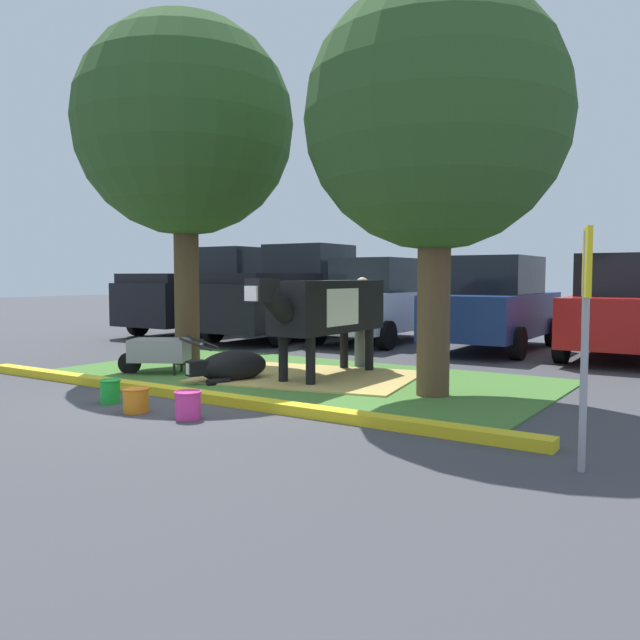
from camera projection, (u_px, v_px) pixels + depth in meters
ground_plane at (208, 397)px, 8.60m from camera, size 80.00×80.00×0.00m
grass_island at (297, 377)px, 10.26m from camera, size 7.83×4.17×0.02m
curb_yellow at (196, 395)px, 8.40m from camera, size 9.03×0.24×0.12m
hay_bedding at (309, 377)px, 10.16m from camera, size 3.61×2.98×0.04m
shade_tree_left at (185, 127)px, 11.39m from camera, size 3.83×3.83×6.15m
shade_tree_right at (436, 119)px, 8.39m from camera, size 3.43×3.43×5.37m
cow_holstein at (325, 307)px, 10.03m from camera, size 0.72×3.14×1.57m
calf_lying at (232, 367)px, 9.78m from camera, size 0.84×1.33×0.48m
person_handler at (362, 319)px, 11.36m from camera, size 0.52×0.34×1.58m
wheelbarrow at (158, 351)px, 10.55m from camera, size 1.52×1.16×0.63m
parking_sign at (586, 300)px, 5.23m from camera, size 0.16×0.43×1.99m
bucket_green at (110, 391)px, 8.19m from camera, size 0.27×0.27×0.30m
bucket_orange at (136, 399)px, 7.63m from camera, size 0.32×0.32×0.29m
bucket_pink at (188, 404)px, 7.28m from camera, size 0.31×0.31×0.31m
pickup_truck_maroon at (213, 293)px, 18.33m from camera, size 2.31×5.44×2.42m
pickup_truck_black at (291, 295)px, 16.58m from camera, size 2.31×5.44×2.42m
sedan_blue at (380, 301)px, 15.65m from camera, size 2.10×4.44×2.02m
hatchback_white at (495, 304)px, 14.01m from camera, size 2.10×4.44×2.02m
sedan_red at (627, 308)px, 12.63m from camera, size 2.10×4.44×2.02m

